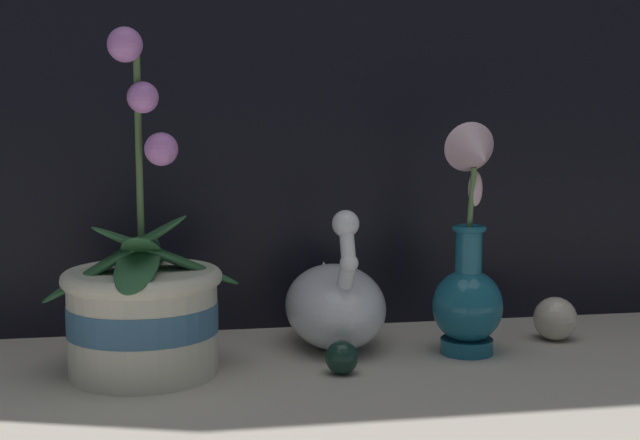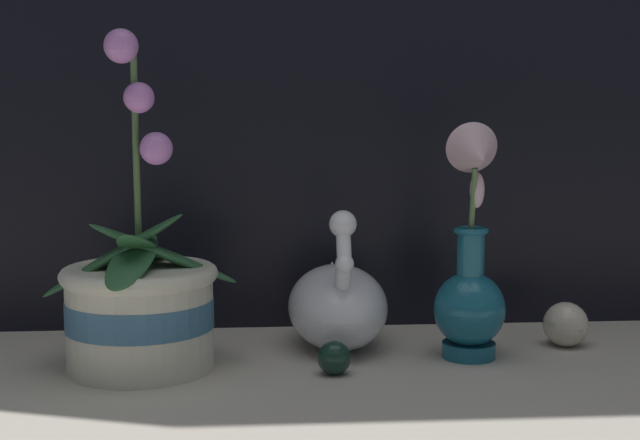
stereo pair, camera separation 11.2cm
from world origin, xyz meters
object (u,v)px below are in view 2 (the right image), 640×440
(glass_sphere, at_px, (566,324))
(swan_figurine, at_px, (335,303))
(orchid_potted_plant, at_px, (140,302))
(blue_vase, at_px, (471,275))

(glass_sphere, bearing_deg, swan_figurine, 176.30)
(orchid_potted_plant, bearing_deg, swan_figurine, 18.91)
(swan_figurine, height_order, glass_sphere, swan_figurine)
(orchid_potted_plant, xyz_separation_m, glass_sphere, (0.55, 0.06, -0.05))
(orchid_potted_plant, xyz_separation_m, swan_figurine, (0.24, 0.08, -0.02))
(blue_vase, xyz_separation_m, glass_sphere, (0.14, 0.05, -0.08))
(orchid_potted_plant, height_order, blue_vase, orchid_potted_plant)
(glass_sphere, bearing_deg, blue_vase, -160.82)
(orchid_potted_plant, height_order, glass_sphere, orchid_potted_plant)
(blue_vase, height_order, glass_sphere, blue_vase)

